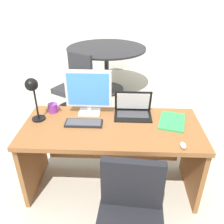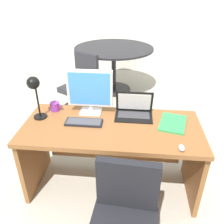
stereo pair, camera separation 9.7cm
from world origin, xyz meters
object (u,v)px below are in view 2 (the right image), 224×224
Objects in this scene: desk at (112,142)px; mouse at (182,148)px; monitor at (90,90)px; desk_lamp at (34,89)px; laptop at (134,108)px; book at (173,123)px; coffee_mug at (55,106)px; keyboard at (84,122)px; meeting_table at (114,58)px; meeting_chair_near at (81,89)px.

desk is 0.68m from mouse.
desk is at bearing -38.86° from monitor.
laptop is at bearing 10.99° from desk_lamp.
mouse is at bearing -15.24° from desk_lamp.
book is 1.12m from coffee_mug.
keyboard is at bearing -154.66° from laptop.
monitor reaches higher than mouse.
desk is 2.35m from meeting_table.
monitor is 0.44m from laptop.
meeting_chair_near is (-1.18, 1.53, -0.39)m from book.
book reaches higher than desk.
mouse is at bearing -23.97° from coffee_mug.
desk is at bearing -136.16° from laptop.
desk_lamp is 3.61× the size of coffee_mug.
monitor is 5.42× the size of mouse.
meeting_chair_near is at bearing 122.38° from mouse.
meeting_table reaches higher than desk.
monitor reaches higher than book.
monitor is at bearing -179.92° from laptop.
desk_lamp is 0.30× the size of meeting_table.
laptop is 0.49m from keyboard.
meeting_table is (0.37, 2.16, -0.15)m from coffee_mug.
coffee_mug reaches higher than mouse.
laptop is 1.68m from meeting_chair_near.
laptop is (0.41, 0.00, -0.16)m from monitor.
meeting_chair_near is at bearing 112.29° from desk.
meeting_table reaches higher than keyboard.
desk is at bearing -1.20° from desk_lamp.
desk_lamp is at bearing -159.59° from monitor.
keyboard is 0.79m from book.
meeting_table is (0.05, 2.36, -0.12)m from keyboard.
coffee_mug is (-0.57, 0.18, 0.25)m from desk.
meeting_chair_near reaches higher than mouse.
desk is 3.68× the size of monitor.
laptop is at bearing 25.34° from keyboard.
desk_lamp is at bearing 164.76° from mouse.
coffee_mug is at bearing 147.43° from keyboard.
keyboard is 0.92× the size of book.
laptop is at bearing 43.84° from desk.
mouse is 0.22× the size of book.
meeting_table is at bearing 107.77° from book.
laptop is at bearing -59.07° from meeting_chair_near.
mouse is 0.06× the size of meeting_table.
book is at bearing 4.54° from desk.
laptop is 2.20m from meeting_table.
meeting_chair_near reaches higher than book.
coffee_mug is (-1.11, 0.14, 0.03)m from book.
monitor is 0.31× the size of meeting_table.
keyboard is at bearing -76.11° from meeting_chair_near.
desk is 1.13× the size of meeting_table.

